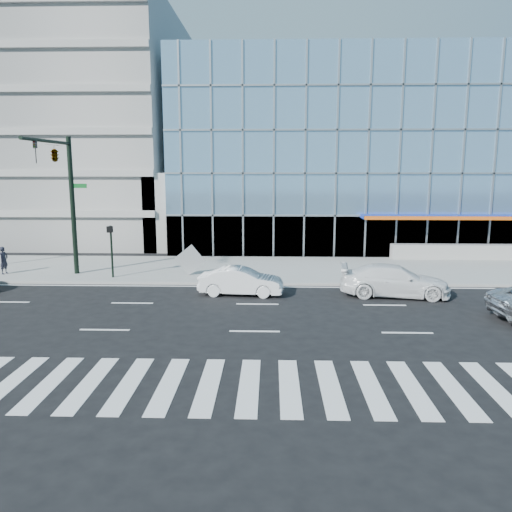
# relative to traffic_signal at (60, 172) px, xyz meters

# --- Properties ---
(ground) EXTENTS (160.00, 160.00, 0.00)m
(ground) POSITION_rel_traffic_signal_xyz_m (11.00, -4.57, -6.16)
(ground) COLOR black
(ground) RESTS_ON ground
(sidewalk) EXTENTS (120.00, 8.00, 0.15)m
(sidewalk) POSITION_rel_traffic_signal_xyz_m (11.00, 3.43, -6.09)
(sidewalk) COLOR gray
(sidewalk) RESTS_ON ground
(theatre_building) EXTENTS (42.00, 26.00, 15.00)m
(theatre_building) POSITION_rel_traffic_signal_xyz_m (25.00, 21.43, 1.34)
(theatre_building) COLOR #7CAACF
(theatre_building) RESTS_ON ground
(parking_garage) EXTENTS (24.00, 24.00, 20.00)m
(parking_garage) POSITION_rel_traffic_signal_xyz_m (-9.00, 21.43, 3.84)
(parking_garage) COLOR gray
(parking_garage) RESTS_ON ground
(ramp_block) EXTENTS (6.00, 8.00, 6.00)m
(ramp_block) POSITION_rel_traffic_signal_xyz_m (5.00, 13.43, -3.16)
(ramp_block) COLOR gray
(ramp_block) RESTS_ON ground
(tower_backdrop) EXTENTS (14.00, 14.00, 48.00)m
(tower_backdrop) POSITION_rel_traffic_signal_xyz_m (-19.00, 65.43, 17.84)
(tower_backdrop) COLOR gray
(tower_backdrop) RESTS_ON ground
(traffic_signal) EXTENTS (1.14, 5.74, 8.00)m
(traffic_signal) POSITION_rel_traffic_signal_xyz_m (0.00, 0.00, 0.00)
(traffic_signal) COLOR black
(traffic_signal) RESTS_ON sidewalk
(ped_signal_post) EXTENTS (0.30, 0.33, 3.00)m
(ped_signal_post) POSITION_rel_traffic_signal_xyz_m (2.50, 0.37, -4.02)
(ped_signal_post) COLOR black
(ped_signal_post) RESTS_ON sidewalk
(white_suv) EXTENTS (5.64, 2.81, 1.57)m
(white_suv) POSITION_rel_traffic_signal_xyz_m (17.85, -2.77, -5.38)
(white_suv) COLOR white
(white_suv) RESTS_ON ground
(white_sedan) EXTENTS (4.37, 1.82, 1.40)m
(white_sedan) POSITION_rel_traffic_signal_xyz_m (10.11, -2.77, -5.46)
(white_sedan) COLOR white
(white_sedan) RESTS_ON ground
(pedestrian) EXTENTS (0.50, 0.66, 1.64)m
(pedestrian) POSITION_rel_traffic_signal_xyz_m (-4.24, 1.16, -5.20)
(pedestrian) COLOR black
(pedestrian) RESTS_ON sidewalk
(tilted_panel) EXTENTS (1.82, 0.30, 1.83)m
(tilted_panel) POSITION_rel_traffic_signal_xyz_m (6.89, 1.15, -5.10)
(tilted_panel) COLOR #A6A6A6
(tilted_panel) RESTS_ON sidewalk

